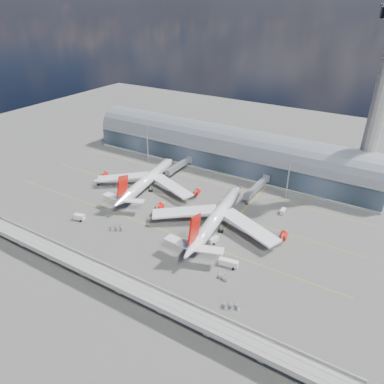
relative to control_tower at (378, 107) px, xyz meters
The scene contains 20 objects.
ground 129.54m from the control_tower, 135.68° to the right, with size 500.00×500.00×0.00m, color #474744.
taxi_lines 116.61m from the control_tower, 144.38° to the right, with size 200.00×80.12×0.01m.
terminal 94.20m from the control_tower, behind, with size 200.00×30.00×28.00m.
control_tower is the anchor object (origin of this frame).
guideway 168.57m from the control_tower, 121.63° to the right, with size 220.00×8.50×7.20m.
floodlight_mast_left 143.01m from the control_tower, 168.28° to the right, with size 3.00×0.70×25.70m.
floodlight_mast_right 58.76m from the control_tower, 141.34° to the right, with size 3.00×0.70×25.70m.
airliner_left 134.13m from the control_tower, 150.72° to the right, with size 66.21×69.68×21.28m.
airliner_right 104.99m from the control_tower, 124.97° to the right, with size 70.11×73.33×23.27m.
jet_bridge_left 120.33m from the control_tower, 164.38° to the right, with size 4.40×28.00×7.25m.
jet_bridge_right 75.94m from the control_tower, 148.02° to the right, with size 4.40×32.00×7.25m.
service_truck_0 165.27m from the control_tower, 153.30° to the right, with size 3.42×7.49×2.99m.
service_truck_1 168.11m from the control_tower, 137.78° to the right, with size 6.00×3.80×3.22m.
service_truck_2 118.07m from the control_tower, 109.36° to the right, with size 8.88×3.87×3.11m.
service_truck_3 113.30m from the control_tower, 119.15° to the right, with size 3.56×5.64×2.55m.
service_truck_4 74.60m from the control_tower, 123.66° to the right, with size 2.27×4.48×2.58m.
service_truck_5 96.12m from the control_tower, 137.49° to the right, with size 6.33×6.01×3.05m.
cargo_train_0 150.62m from the control_tower, 132.41° to the right, with size 7.94×5.12×1.80m.
cargo_train_1 134.63m from the control_tower, 100.86° to the right, with size 6.92×4.04×1.54m.
cargo_train_2 125.43m from the control_tower, 106.99° to the right, with size 4.87×2.46×1.58m.
Camera 1 is at (103.61, -135.87, 104.18)m, focal length 35.00 mm.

